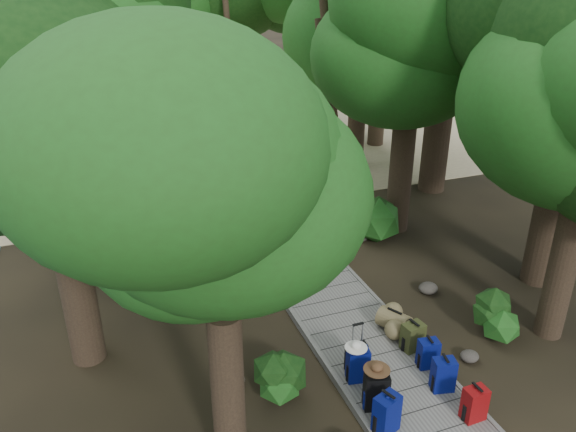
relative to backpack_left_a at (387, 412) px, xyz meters
name	(u,v)px	position (x,y,z in m)	size (l,w,h in m)	color
ground	(322,293)	(0.74, 4.17, -0.49)	(120.00, 120.00, 0.00)	#2E2517
sand_beach	(185,119)	(0.74, 20.17, -0.48)	(40.00, 22.00, 0.02)	#CBB889
boardwalk	(305,270)	(0.74, 5.17, -0.43)	(2.00, 12.00, 0.12)	slate
backpack_left_a	(387,412)	(0.00, 0.00, 0.00)	(0.40, 0.28, 0.74)	navy
backpack_left_b	(376,389)	(0.10, 0.51, 0.00)	(0.40, 0.28, 0.73)	black
backpack_left_c	(358,363)	(0.12, 1.22, -0.02)	(0.38, 0.27, 0.70)	navy
backpack_right_a	(475,402)	(1.45, -0.27, -0.05)	(0.36, 0.26, 0.65)	maroon
backpack_right_b	(443,373)	(1.38, 0.48, -0.03)	(0.38, 0.26, 0.68)	navy
backpack_right_c	(428,352)	(1.48, 1.09, -0.07)	(0.36, 0.25, 0.61)	navy
backpack_right_d	(413,335)	(1.49, 1.62, -0.07)	(0.40, 0.29, 0.61)	#393A19
duffel_right_khaki	(394,321)	(1.46, 2.27, -0.16)	(0.42, 0.62, 0.42)	olive
suitcase_on_boardwalk	(356,358)	(0.20, 1.43, -0.09)	(0.37, 0.20, 0.57)	black
lone_suitcase_on_sand	(237,165)	(1.03, 12.12, -0.13)	(0.44, 0.25, 0.69)	black
hat_brown	(377,366)	(0.10, 0.55, 0.43)	(0.44, 0.44, 0.13)	#51351E
hat_white	(356,345)	(0.06, 1.21, 0.39)	(0.40, 0.40, 0.13)	silver
kayak	(118,159)	(-2.75, 14.77, -0.30)	(0.77, 3.51, 0.35)	#BA370F
sun_lounger	(314,142)	(4.58, 13.70, -0.16)	(0.63, 1.96, 0.63)	silver
tree_right_c	(410,66)	(4.02, 6.50, 3.97)	(5.16, 5.16, 8.93)	black
tree_right_e	(361,44)	(5.18, 11.38, 3.82)	(4.79, 4.79, 8.62)	black
tree_right_f	(383,26)	(7.21, 13.56, 4.08)	(5.12, 5.12, 9.15)	black
tree_left_a	(220,261)	(-2.40, 0.42, 2.94)	(4.12, 4.12, 6.86)	black
tree_left_b	(49,133)	(-4.30, 3.67, 3.91)	(4.89, 4.89, 8.79)	black
tree_left_c	(92,104)	(-3.53, 7.24, 3.49)	(4.58, 4.58, 7.97)	black
tree_back_a	(154,23)	(-0.50, 18.52, 3.98)	(5.17, 5.17, 8.95)	black
tree_back_c	(299,3)	(6.14, 19.33, 4.54)	(5.59, 5.59, 10.06)	black
tree_back_d	(39,54)	(-4.96, 18.09, 3.06)	(4.26, 4.26, 7.10)	black
palm_right_a	(336,65)	(3.44, 9.57, 3.53)	(4.72, 4.72, 8.05)	#144312
palm_right_b	(337,31)	(5.95, 14.88, 3.83)	(4.47, 4.47, 8.64)	#144312
palm_right_c	(244,50)	(2.86, 17.18, 2.94)	(4.32, 4.32, 6.87)	#144312
palm_left_a	(80,106)	(-3.76, 10.24, 2.78)	(4.12, 4.12, 6.55)	#144312
rock_left_b	(234,381)	(-1.94, 1.94, -0.38)	(0.41, 0.37, 0.23)	#4C473F
rock_left_c	(240,292)	(-1.03, 4.65, -0.35)	(0.51, 0.46, 0.28)	#4C473F
rock_left_d	(181,247)	(-1.85, 7.36, -0.42)	(0.27, 0.24, 0.15)	#4C473F
rock_right_a	(469,356)	(2.40, 1.05, -0.39)	(0.36, 0.32, 0.20)	#4C473F
rock_right_b	(428,288)	(2.99, 3.33, -0.37)	(0.44, 0.40, 0.24)	#4C473F
rock_right_c	(362,238)	(2.77, 6.14, -0.41)	(0.29, 0.26, 0.16)	#4C473F
shrub_left_a	(280,383)	(-1.30, 1.27, -0.06)	(0.95, 0.95, 0.86)	#1E4F17
shrub_left_b	(219,282)	(-1.46, 4.81, -0.10)	(0.86, 0.86, 0.77)	#1E4F17
shrub_left_c	(158,206)	(-2.12, 9.07, 0.07)	(1.24, 1.24, 1.12)	#1E4F17
shrub_right_a	(492,318)	(3.22, 1.50, -0.04)	(1.01, 1.01, 0.91)	#1E4F17
shrub_right_b	(370,219)	(2.99, 6.16, 0.11)	(1.34, 1.34, 1.20)	#1E4F17
shrub_right_c	(303,185)	(2.44, 9.55, -0.12)	(0.83, 0.83, 0.75)	#1E4F17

